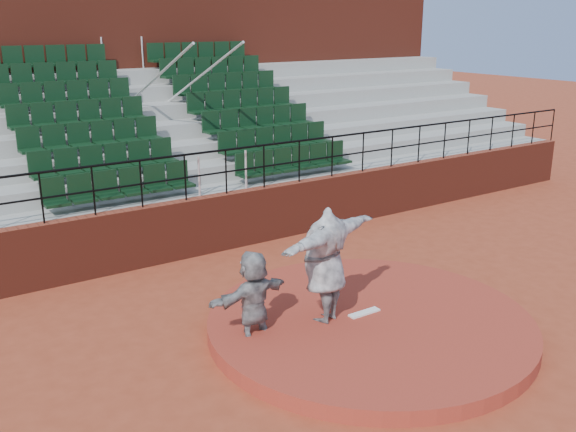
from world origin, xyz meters
name	(u,v)px	position (x,y,z in m)	size (l,w,h in m)	color
ground	(369,330)	(0.00, 0.00, 0.00)	(90.00, 90.00, 0.00)	#963A22
pitchers_mound	(370,323)	(0.00, 0.00, 0.12)	(5.50, 5.50, 0.25)	#9B3222
pitching_rubber	(364,313)	(0.00, 0.15, 0.27)	(0.60, 0.15, 0.03)	white
boundary_wall	(227,221)	(0.00, 5.00, 0.65)	(24.00, 0.30, 1.30)	maroon
wall_railing	(226,162)	(0.00, 5.00, 2.03)	(24.04, 0.05, 1.03)	black
seating_deck	(162,159)	(0.00, 8.65, 1.44)	(24.00, 5.97, 4.63)	#979792
press_box_facade	(107,71)	(0.00, 12.60, 3.55)	(24.00, 3.00, 7.10)	maroon
pitcher	(325,265)	(-0.70, 0.35, 1.23)	(2.42, 0.66, 1.97)	black
fielder	(253,299)	(-1.90, 0.65, 0.81)	(1.50, 0.48, 1.62)	black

